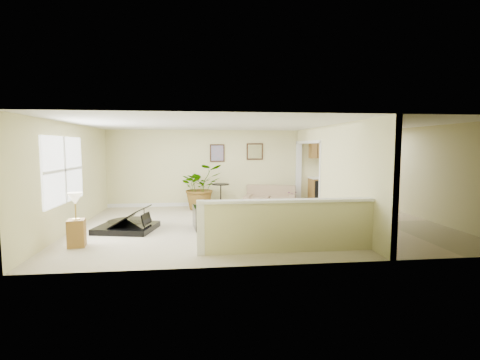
{
  "coord_description": "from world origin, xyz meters",
  "views": [
    {
      "loc": [
        -1.47,
        -8.5,
        1.95
      ],
      "look_at": [
        -0.48,
        0.4,
        1.1
      ],
      "focal_mm": 26.0,
      "sensor_mm": 36.0,
      "label": 1
    }
  ],
  "objects": [
    {
      "name": "piano",
      "position": [
        -3.26,
        -0.14,
        0.5
      ],
      "size": [
        1.67,
        1.69,
        1.21
      ],
      "rotation": [
        0.0,
        0.0,
        -0.21
      ],
      "color": "black",
      "rests_on": "floor"
    },
    {
      "name": "wall_mirror",
      "position": [
        0.3,
        2.97,
        1.8
      ],
      "size": [
        0.55,
        0.04,
        0.55
      ],
      "color": "#362113",
      "rests_on": "back_wall"
    },
    {
      "name": "left_window",
      "position": [
        -4.49,
        -0.5,
        1.45
      ],
      "size": [
        0.05,
        2.15,
        1.45
      ],
      "primitive_type": "cube",
      "color": "white",
      "rests_on": "left_wall"
    },
    {
      "name": "pony_half_wall",
      "position": [
        0.08,
        -2.3,
        0.52
      ],
      "size": [
        3.42,
        0.22,
        1.0
      ],
      "color": "beige",
      "rests_on": "floor"
    },
    {
      "name": "left_wall",
      "position": [
        -4.5,
        0.0,
        1.25
      ],
      "size": [
        0.04,
        6.0,
        2.5
      ],
      "primitive_type": "cube",
      "color": "beige",
      "rests_on": "floor"
    },
    {
      "name": "back_wall",
      "position": [
        0.0,
        3.0,
        1.25
      ],
      "size": [
        9.0,
        0.04,
        2.5
      ],
      "primitive_type": "cube",
      "color": "beige",
      "rests_on": "floor"
    },
    {
      "name": "piano_bench",
      "position": [
        -1.46,
        -0.23,
        0.27
      ],
      "size": [
        0.5,
        0.84,
        0.53
      ],
      "primitive_type": "cube",
      "rotation": [
        0.0,
        0.0,
        0.12
      ],
      "color": "black",
      "rests_on": "floor"
    },
    {
      "name": "kitchen_vinyl",
      "position": [
        3.15,
        0.0,
        0.0
      ],
      "size": [
        2.7,
        6.0,
        0.01
      ],
      "primitive_type": "cube",
      "color": "tan",
      "rests_on": "floor"
    },
    {
      "name": "kitchen_cabinets",
      "position": [
        3.19,
        2.73,
        0.87
      ],
      "size": [
        2.36,
        0.65,
        2.33
      ],
      "color": "olive",
      "rests_on": "floor"
    },
    {
      "name": "interior_partition",
      "position": [
        1.8,
        0.25,
        1.22
      ],
      "size": [
        0.18,
        5.99,
        2.5
      ],
      "color": "beige",
      "rests_on": "floor"
    },
    {
      "name": "palm_plant",
      "position": [
        -1.5,
        2.37,
        0.7
      ],
      "size": [
        1.58,
        1.47,
        1.43
      ],
      "color": "black",
      "rests_on": "floor"
    },
    {
      "name": "lamp_stand",
      "position": [
        -3.92,
        -1.51,
        0.45
      ],
      "size": [
        0.36,
        0.36,
        1.07
      ],
      "color": "olive",
      "rests_on": "floor"
    },
    {
      "name": "right_wall",
      "position": [
        4.5,
        0.0,
        1.25
      ],
      "size": [
        0.04,
        6.0,
        2.5
      ],
      "primitive_type": "cube",
      "color": "beige",
      "rests_on": "floor"
    },
    {
      "name": "wall_art_left",
      "position": [
        -0.95,
        2.97,
        1.75
      ],
      "size": [
        0.48,
        0.04,
        0.58
      ],
      "color": "#362113",
      "rests_on": "back_wall"
    },
    {
      "name": "floor",
      "position": [
        0.0,
        0.0,
        0.0
      ],
      "size": [
        9.0,
        9.0,
        0.0
      ],
      "primitive_type": "plane",
      "color": "#BDAE93",
      "rests_on": "ground"
    },
    {
      "name": "small_plant",
      "position": [
        1.45,
        2.54,
        0.26
      ],
      "size": [
        0.43,
        0.43,
        0.61
      ],
      "color": "black",
      "rests_on": "floor"
    },
    {
      "name": "front_wall",
      "position": [
        0.0,
        -3.0,
        1.25
      ],
      "size": [
        9.0,
        0.04,
        2.5
      ],
      "primitive_type": "cube",
      "color": "beige",
      "rests_on": "floor"
    },
    {
      "name": "accent_table",
      "position": [
        -0.87,
        2.46,
        0.51
      ],
      "size": [
        0.54,
        0.54,
        0.79
      ],
      "color": "black",
      "rests_on": "floor"
    },
    {
      "name": "ceiling",
      "position": [
        0.0,
        0.0,
        2.5
      ],
      "size": [
        9.0,
        6.0,
        0.04
      ],
      "primitive_type": "cube",
      "color": "silver",
      "rests_on": "back_wall"
    },
    {
      "name": "loveseat",
      "position": [
        0.71,
        2.48,
        0.35
      ],
      "size": [
        1.86,
        1.36,
        0.92
      ],
      "rotation": [
        0.0,
        0.0,
        -0.3
      ],
      "color": "tan",
      "rests_on": "floor"
    }
  ]
}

